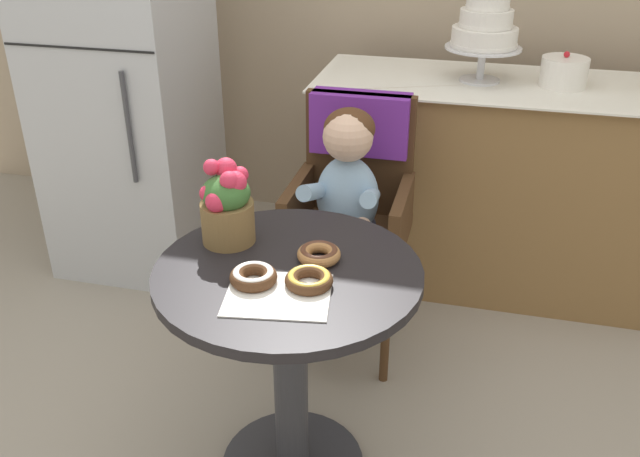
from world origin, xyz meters
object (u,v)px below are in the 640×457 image
object	(u,v)px
flower_vase	(227,204)
tiered_cake_stand	(485,29)
refrigerator	(124,82)
wicker_chair	(354,185)
donut_mid	(309,279)
seated_child	(345,193)
donut_side	(253,276)
cafe_table	(290,334)
donut_front	(319,253)
round_layer_cake	(564,72)

from	to	relation	value
flower_vase	tiered_cake_stand	size ratio (longest dim) A/B	0.71
refrigerator	wicker_chair	bearing A→B (deg)	-17.94
donut_mid	tiered_cake_stand	xyz separation A→B (m)	(0.35, 1.37, 0.37)
seated_child	donut_side	size ratio (longest dim) A/B	5.95
flower_vase	refrigerator	world-z (taller)	refrigerator
wicker_chair	flower_vase	size ratio (longest dim) A/B	3.99
refrigerator	donut_mid	bearing A→B (deg)	-46.05
cafe_table	wicker_chair	size ratio (longest dim) A/B	0.75
wicker_chair	donut_mid	size ratio (longest dim) A/B	7.72
donut_front	flower_vase	bearing A→B (deg)	171.14
cafe_table	flower_vase	size ratio (longest dim) A/B	3.01
cafe_table	donut_side	size ratio (longest dim) A/B	5.90
donut_side	round_layer_cake	xyz separation A→B (m)	(0.80, 1.39, 0.22)
cafe_table	wicker_chair	bearing A→B (deg)	87.89
donut_front	round_layer_cake	size ratio (longest dim) A/B	0.66
cafe_table	donut_side	world-z (taller)	donut_side
flower_vase	refrigerator	size ratio (longest dim) A/B	0.14
tiered_cake_stand	round_layer_cake	size ratio (longest dim) A/B	1.88
donut_side	round_layer_cake	distance (m)	1.62
donut_side	refrigerator	world-z (taller)	refrigerator
seated_child	flower_vase	xyz separation A→B (m)	(-0.23, -0.49, 0.16)
wicker_chair	refrigerator	world-z (taller)	refrigerator
donut_front	donut_mid	size ratio (longest dim) A/B	0.96
donut_mid	donut_side	bearing A→B (deg)	-171.17
donut_side	refrigerator	distance (m)	1.55
seated_child	tiered_cake_stand	size ratio (longest dim) A/B	2.15
seated_child	donut_front	bearing A→B (deg)	-85.62
round_layer_cake	donut_side	bearing A→B (deg)	-120.00
donut_mid	wicker_chair	bearing A→B (deg)	93.36
wicker_chair	refrigerator	size ratio (longest dim) A/B	0.56
seated_child	wicker_chair	bearing A→B (deg)	90.00
donut_front	donut_side	bearing A→B (deg)	-130.81
donut_side	flower_vase	distance (m)	0.26
donut_front	refrigerator	size ratio (longest dim) A/B	0.07
flower_vase	donut_mid	bearing A→B (deg)	-31.87
cafe_table	donut_side	distance (m)	0.26
cafe_table	donut_side	bearing A→B (deg)	-125.79
tiered_cake_stand	refrigerator	bearing A→B (deg)	-172.27
flower_vase	donut_front	bearing A→B (deg)	-8.86
wicker_chair	donut_side	bearing A→B (deg)	-95.35
cafe_table	tiered_cake_stand	size ratio (longest dim) A/B	2.13
refrigerator	flower_vase	bearing A→B (deg)	-49.61
seated_child	tiered_cake_stand	world-z (taller)	tiered_cake_stand
wicker_chair	donut_mid	distance (m)	0.83
cafe_table	refrigerator	size ratio (longest dim) A/B	0.42
wicker_chair	donut_front	size ratio (longest dim) A/B	8.06
donut_front	tiered_cake_stand	xyz separation A→B (m)	(0.36, 1.24, 0.36)
seated_child	round_layer_cake	xyz separation A→B (m)	(0.71, 0.71, 0.28)
round_layer_cake	wicker_chair	bearing A→B (deg)	-142.16
tiered_cake_stand	donut_mid	bearing A→B (deg)	-104.27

